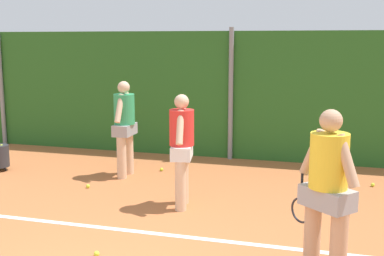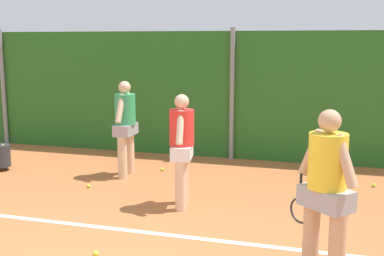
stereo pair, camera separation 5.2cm
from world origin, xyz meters
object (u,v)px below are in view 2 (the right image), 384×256
object	(u,v)px
player_midcourt	(182,144)
player_backcourt_far	(125,123)
tennis_ball_3	(374,185)
player_foreground_near	(326,187)
tennis_ball_2	(162,169)
tennis_ball_6	(96,253)
tennis_ball_5	(89,186)
ball_hopper	(1,155)

from	to	relation	value
player_midcourt	player_backcourt_far	bearing A→B (deg)	37.47
tennis_ball_3	player_foreground_near	bearing A→B (deg)	-101.44
player_midcourt	tennis_ball_2	size ratio (longest dim) A/B	25.94
player_backcourt_far	tennis_ball_3	size ratio (longest dim) A/B	26.69
tennis_ball_2	tennis_ball_6	world-z (taller)	same
player_midcourt	player_backcourt_far	xyz separation A→B (m)	(-1.51, 1.36, 0.03)
player_midcourt	tennis_ball_6	world-z (taller)	player_midcourt
player_foreground_near	tennis_ball_3	xyz separation A→B (m)	(0.75, 3.70, -0.99)
player_midcourt	player_backcourt_far	world-z (taller)	player_backcourt_far
player_backcourt_far	tennis_ball_5	world-z (taller)	player_backcourt_far
player_backcourt_far	tennis_ball_5	distance (m)	1.35
player_foreground_near	tennis_ball_5	distance (m)	4.66
player_foreground_near	tennis_ball_6	xyz separation A→B (m)	(-2.56, -0.14, -0.99)
player_midcourt	ball_hopper	size ratio (longest dim) A/B	3.34
tennis_ball_3	tennis_ball_6	distance (m)	5.07
player_foreground_near	tennis_ball_5	bearing A→B (deg)	10.48
player_midcourt	tennis_ball_3	size ratio (longest dim) A/B	25.94
player_foreground_near	tennis_ball_2	distance (m)	4.91
tennis_ball_3	player_midcourt	bearing A→B (deg)	-146.78
player_foreground_near	tennis_ball_5	world-z (taller)	player_foreground_near
player_midcourt	tennis_ball_3	distance (m)	3.55
tennis_ball_3	tennis_ball_2	bearing A→B (deg)	-179.61
player_midcourt	tennis_ball_6	size ratio (longest dim) A/B	25.94
ball_hopper	tennis_ball_6	distance (m)	4.66
player_backcourt_far	tennis_ball_3	world-z (taller)	player_backcourt_far
ball_hopper	tennis_ball_2	size ratio (longest dim) A/B	7.78
ball_hopper	tennis_ball_2	xyz separation A→B (m)	(3.02, 0.81, -0.26)
tennis_ball_3	tennis_ball_5	xyz separation A→B (m)	(-4.69, -1.42, 0.00)
ball_hopper	player_backcourt_far	bearing A→B (deg)	7.27
player_foreground_near	ball_hopper	distance (m)	6.79
player_midcourt	player_backcourt_far	distance (m)	2.03
ball_hopper	tennis_ball_6	size ratio (longest dim) A/B	7.78
ball_hopper	tennis_ball_2	bearing A→B (deg)	15.05
player_backcourt_far	ball_hopper	world-z (taller)	player_backcourt_far
player_backcourt_far	ball_hopper	bearing A→B (deg)	-83.29
tennis_ball_2	tennis_ball_6	distance (m)	3.85
player_backcourt_far	tennis_ball_2	size ratio (longest dim) A/B	26.69
tennis_ball_2	tennis_ball_3	size ratio (longest dim) A/B	1.00
tennis_ball_5	player_foreground_near	bearing A→B (deg)	-30.16
player_backcourt_far	tennis_ball_5	xyz separation A→B (m)	(-0.31, -0.90, -0.96)
player_backcourt_far	tennis_ball_6	size ratio (longest dim) A/B	26.69
player_foreground_near	tennis_ball_6	bearing A→B (deg)	43.71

